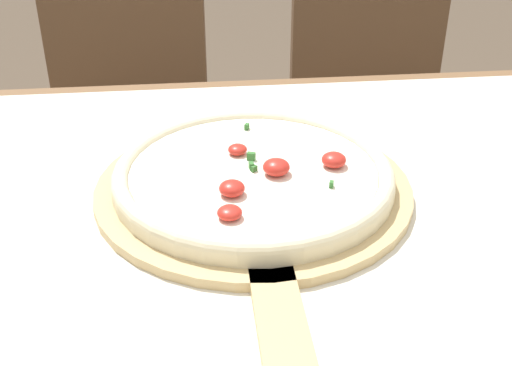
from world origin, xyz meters
The scene contains 6 objects.
dining_table centered at (0.00, 0.00, 0.63)m, with size 1.43×0.97×0.73m.
towel_cloth centered at (0.00, 0.00, 0.73)m, with size 1.35×0.89×0.00m.
pizza_peel centered at (-0.06, 0.07, 0.74)m, with size 0.38×0.62×0.01m.
pizza centered at (-0.05, 0.09, 0.76)m, with size 0.34×0.34×0.04m.
chair_left centered at (-0.28, 0.85, 0.53)m, with size 0.44×0.44×0.91m.
chair_right centered at (0.32, 0.85, 0.53)m, with size 0.41×0.41×0.91m.
Camera 1 is at (-0.12, -0.57, 1.13)m, focal length 45.00 mm.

